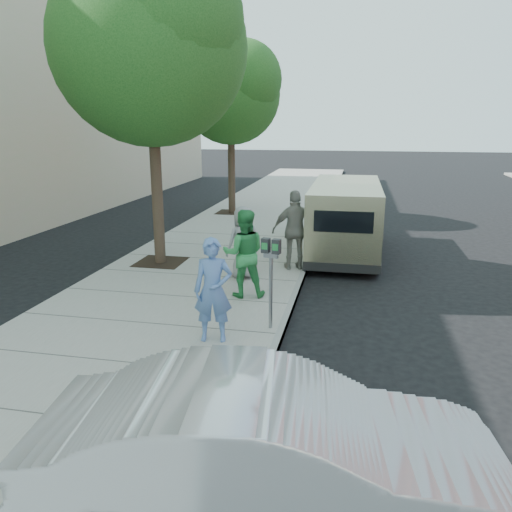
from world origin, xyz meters
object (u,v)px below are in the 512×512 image
person_striped_polo (295,230)px  tree_near (151,39)px  person_officer (213,290)px  sedan (272,456)px  person_green_shirt (244,253)px  person_gray_shirt (244,242)px  tree_far (232,89)px  van (345,217)px  parking_meter (271,264)px

person_striped_polo → tree_near: bearing=-15.1°
person_officer → tree_near: bearing=111.1°
sedan → person_green_shirt: person_green_shirt is taller
person_gray_shirt → tree_near: bearing=-59.9°
tree_near → person_officer: size_ratio=4.32×
tree_near → tree_far: bearing=90.0°
sedan → person_officer: (-1.59, 3.55, 0.29)m
sedan → person_officer: bearing=16.9°
van → person_striped_polo: person_striped_polo is taller
tree_far → person_gray_shirt: tree_far is taller
tree_near → tree_far: tree_near is taller
parking_meter → sedan: bearing=-67.5°
tree_near → sedan: (4.25, -7.89, -4.82)m
tree_far → person_officer: 12.83m
person_gray_shirt → person_striped_polo: 1.46m
van → parking_meter: bearing=-100.5°
parking_meter → person_gray_shirt: person_gray_shirt is taller
tree_near → sedan: 10.18m
person_officer → person_gray_shirt: 3.50m
tree_far → van: size_ratio=1.18×
van → person_green_shirt: van is taller
van → person_striped_polo: (-1.13, -2.32, 0.05)m
tree_near → person_green_shirt: (2.67, -2.10, -4.48)m
parking_meter → person_officer: size_ratio=0.93×
person_green_shirt → person_gray_shirt: 1.28m
person_gray_shirt → person_green_shirt: bearing=63.2°
van → person_green_shirt: size_ratio=3.00×
tree_near → person_officer: (2.67, -4.34, -4.53)m
tree_far → parking_meter: tree_far is taller
tree_near → person_gray_shirt: bearing=-19.8°
parking_meter → person_striped_polo: (-0.05, 3.78, -0.20)m
person_officer → person_striped_polo: person_striped_polo is taller
parking_meter → person_green_shirt: (-0.83, 1.57, -0.26)m
tree_near → van: bearing=28.0°
person_green_shirt → sedan: bearing=91.8°
parking_meter → person_officer: 1.12m
tree_far → sedan: size_ratio=1.47×
parking_meter → van: size_ratio=0.30×
tree_far → person_officer: tree_far is taller
van → person_officer: size_ratio=3.15×
parking_meter → sedan: 4.34m
tree_near → person_green_shirt: 5.62m
person_green_shirt → person_gray_shirt: size_ratio=1.09×
person_striped_polo → sedan: bearing=78.7°
tree_far → person_officer: (2.67, -11.94, -3.86)m
tree_near → parking_meter: (3.50, -3.66, -4.22)m
tree_near → person_gray_shirt: (2.38, -0.86, -4.55)m
parking_meter → person_officer: (-0.84, -0.68, -0.30)m
person_officer → person_green_shirt: (0.00, 2.25, 0.04)m
person_officer → person_green_shirt: person_green_shirt is taller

